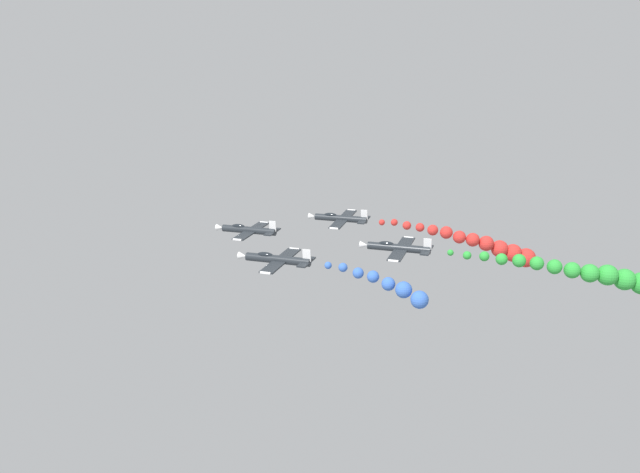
% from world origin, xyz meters
% --- Properties ---
extents(airplane_lead, '(9.55, 10.35, 2.47)m').
position_xyz_m(airplane_lead, '(-0.06, 11.94, 66.31)').
color(airplane_lead, '#23282D').
extents(airplane_left_inner, '(9.55, 10.35, 2.51)m').
position_xyz_m(airplane_left_inner, '(-13.02, 1.11, 65.91)').
color(airplane_left_inner, '#23282D').
extents(smoke_trail_left_inner, '(3.15, 13.63, 4.24)m').
position_xyz_m(smoke_trail_left_inner, '(-14.12, -14.89, 64.21)').
color(smoke_trail_left_inner, blue).
extents(airplane_right_inner, '(9.51, 10.35, 2.74)m').
position_xyz_m(airplane_right_inner, '(12.03, 1.04, 66.67)').
color(airplane_right_inner, '#23282D').
extents(smoke_trail_right_inner, '(9.44, 24.47, 7.95)m').
position_xyz_m(smoke_trail_right_inner, '(16.83, -23.03, 62.85)').
color(smoke_trail_right_inner, red).
extents(airplane_left_outer, '(9.52, 10.35, 2.67)m').
position_xyz_m(airplane_left_outer, '(-0.48, -11.91, 65.68)').
color(airplane_left_outer, '#23282D').
extents(smoke_trail_left_outer, '(12.11, 31.57, 7.28)m').
position_xyz_m(smoke_trail_left_outer, '(6.12, -41.78, 62.31)').
color(smoke_trail_left_outer, green).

